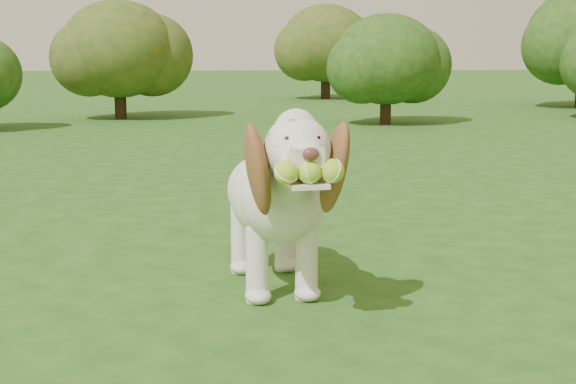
{
  "coord_description": "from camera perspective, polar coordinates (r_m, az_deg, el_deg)",
  "views": [
    {
      "loc": [
        -0.61,
        -3.23,
        1.03
      ],
      "look_at": [
        -0.39,
        -0.12,
        0.48
      ],
      "focal_mm": 50.0,
      "sensor_mm": 36.0,
      "label": 1
    }
  ],
  "objects": [
    {
      "name": "shrub_i",
      "position": [
        17.55,
        2.71,
        10.52
      ],
      "size": [
        1.95,
        1.95,
        2.02
      ],
      "color": "#382314",
      "rests_on": "ground"
    },
    {
      "name": "shrub_c",
      "position": [
        11.49,
        7.02,
        9.34
      ],
      "size": [
        1.5,
        1.5,
        1.55
      ],
      "color": "#382314",
      "rests_on": "ground"
    },
    {
      "name": "dog",
      "position": [
        3.42,
        -0.86,
        -0.02
      ],
      "size": [
        0.52,
        1.27,
        0.82
      ],
      "rotation": [
        0.0,
        0.0,
        0.13
      ],
      "color": "silver",
      "rests_on": "ground"
    },
    {
      "name": "ground",
      "position": [
        3.44,
        6.32,
        -7.51
      ],
      "size": [
        80.0,
        80.0,
        0.0
      ],
      "primitive_type": "plane",
      "color": "#1D4714",
      "rests_on": "ground"
    },
    {
      "name": "shrub_b",
      "position": [
        12.62,
        -11.96,
        9.91
      ],
      "size": [
        1.74,
        1.74,
        1.8
      ],
      "color": "#382314",
      "rests_on": "ground"
    }
  ]
}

